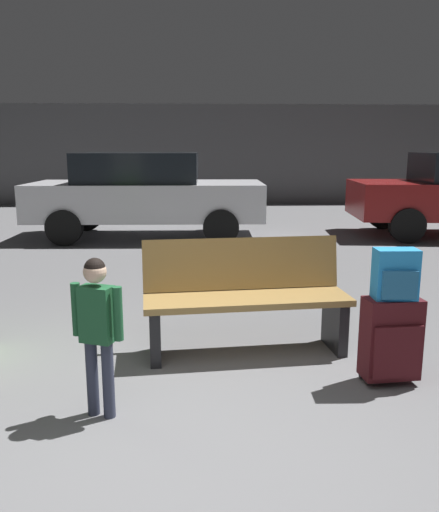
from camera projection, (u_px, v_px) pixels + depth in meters
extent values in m
cube|color=slate|center=(190.00, 283.00, 6.48)|extent=(18.00, 18.00, 0.10)
cube|color=#565658|center=(192.00, 155.00, 14.84)|extent=(18.00, 0.12, 2.80)
cube|color=#9E7A42|center=(247.00, 300.00, 4.04)|extent=(1.63, 0.59, 0.05)
cube|color=#9E7A42|center=(242.00, 263.00, 4.23)|extent=(1.60, 0.27, 0.42)
cube|color=black|center=(155.00, 333.00, 3.98)|extent=(0.12, 0.41, 0.41)
cube|color=black|center=(335.00, 324.00, 4.19)|extent=(0.12, 0.41, 0.41)
cube|color=#471419|center=(391.00, 338.00, 3.55)|extent=(0.40, 0.23, 0.56)
cube|color=#471419|center=(398.00, 352.00, 3.46)|extent=(0.34, 0.06, 0.36)
cube|color=#A5A5AA|center=(388.00, 297.00, 3.58)|extent=(0.14, 0.04, 0.02)
cylinder|color=black|center=(361.00, 375.00, 3.68)|extent=(0.02, 0.05, 0.04)
cylinder|color=black|center=(404.00, 373.00, 3.72)|extent=(0.02, 0.05, 0.04)
cube|color=#268CD8|center=(395.00, 274.00, 3.46)|extent=(0.28, 0.17, 0.34)
cube|color=#23608E|center=(400.00, 285.00, 3.38)|extent=(0.23, 0.04, 0.19)
cylinder|color=black|center=(397.00, 251.00, 3.43)|extent=(0.06, 0.03, 0.02)
cylinder|color=#33384C|center=(108.00, 380.00, 3.11)|extent=(0.07, 0.07, 0.48)
cylinder|color=#33384C|center=(92.00, 378.00, 3.14)|extent=(0.07, 0.07, 0.48)
cube|color=#1E5933|center=(97.00, 314.00, 3.04)|extent=(0.22, 0.18, 0.34)
cylinder|color=#1E5933|center=(118.00, 314.00, 2.99)|extent=(0.06, 0.06, 0.32)
cylinder|color=#1E5933|center=(76.00, 309.00, 3.08)|extent=(0.06, 0.06, 0.32)
sphere|color=beige|center=(95.00, 272.00, 2.99)|extent=(0.13, 0.13, 0.13)
sphere|color=black|center=(95.00, 268.00, 2.98)|extent=(0.12, 0.12, 0.12)
cylinder|color=red|center=(95.00, 306.00, 3.15)|extent=(0.06, 0.06, 0.10)
cylinder|color=red|center=(95.00, 294.00, 3.13)|extent=(0.01, 0.01, 0.06)
cylinder|color=black|center=(407.00, 225.00, 8.85)|extent=(0.62, 0.26, 0.60)
cylinder|color=black|center=(383.00, 214.00, 10.42)|extent=(0.62, 0.26, 0.60)
cube|color=silver|center=(148.00, 200.00, 9.35)|extent=(4.14, 1.81, 0.64)
cube|color=black|center=(138.00, 168.00, 9.23)|extent=(2.14, 1.59, 0.52)
cylinder|color=black|center=(219.00, 215.00, 10.24)|extent=(0.61, 0.22, 0.60)
cylinder|color=black|center=(221.00, 227.00, 8.67)|extent=(0.61, 0.22, 0.60)
cylinder|color=black|center=(86.00, 215.00, 10.19)|extent=(0.61, 0.22, 0.60)
cylinder|color=black|center=(64.00, 228.00, 8.62)|extent=(0.61, 0.22, 0.60)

